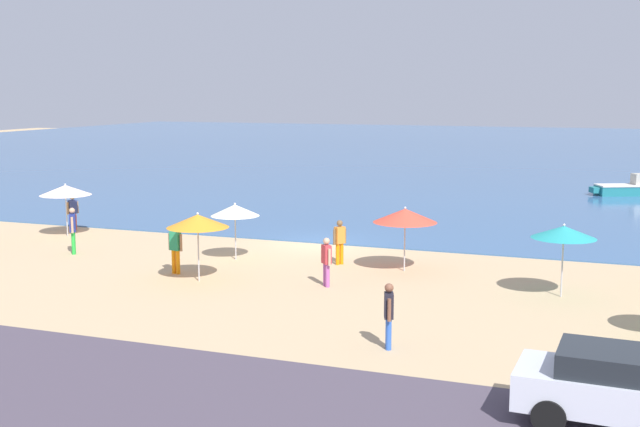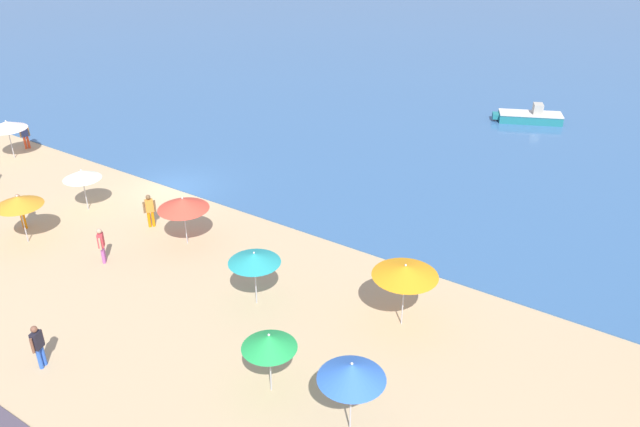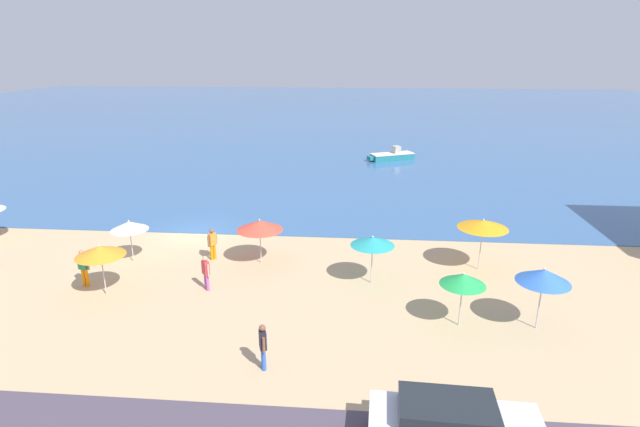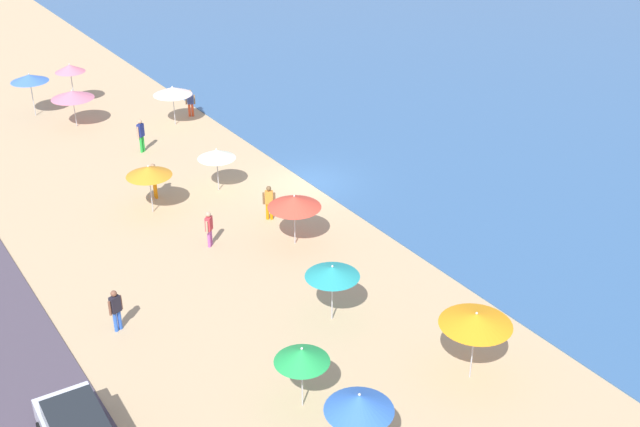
# 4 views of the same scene
# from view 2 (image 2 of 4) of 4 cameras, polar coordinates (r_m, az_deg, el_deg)

# --- Properties ---
(ground_plane) EXTENTS (160.00, 160.00, 0.00)m
(ground_plane) POSITION_cam_2_polar(r_m,az_deg,el_deg) (33.53, -13.17, 2.18)
(ground_plane) COLOR tan
(sea) EXTENTS (150.00, 110.00, 0.05)m
(sea) POSITION_cam_2_polar(r_m,az_deg,el_deg) (79.86, 17.41, 16.44)
(sea) COLOR #366195
(sea) RESTS_ON ground_plane
(beach_umbrella_0) EXTENTS (2.34, 2.34, 2.55)m
(beach_umbrella_0) POSITION_cam_2_polar(r_m,az_deg,el_deg) (21.82, 7.81, -5.21)
(beach_umbrella_0) COLOR #B2B2B7
(beach_umbrella_0) RESTS_ON ground_plane
(beach_umbrella_1) EXTENTS (1.96, 1.96, 2.27)m
(beach_umbrella_1) POSITION_cam_2_polar(r_m,az_deg,el_deg) (22.97, -6.03, -4.07)
(beach_umbrella_1) COLOR #B2B2B7
(beach_umbrella_1) RESTS_ON ground_plane
(beach_umbrella_2) EXTENTS (2.24, 2.24, 2.28)m
(beach_umbrella_2) POSITION_cam_2_polar(r_m,az_deg,el_deg) (27.42, -12.42, 0.88)
(beach_umbrella_2) COLOR #B2B2B7
(beach_umbrella_2) RESTS_ON ground_plane
(beach_umbrella_3) EXTENTS (1.72, 1.72, 2.22)m
(beach_umbrella_3) POSITION_cam_2_polar(r_m,az_deg,el_deg) (19.18, -4.68, -11.60)
(beach_umbrella_3) COLOR #B2B2B7
(beach_umbrella_3) RESTS_ON ground_plane
(beach_umbrella_4) EXTENTS (2.20, 2.20, 2.30)m
(beach_umbrella_4) POSITION_cam_2_polar(r_m,az_deg,el_deg) (40.01, -26.73, 7.23)
(beach_umbrella_4) COLOR #B2B2B7
(beach_umbrella_4) RESTS_ON ground_plane
(beach_umbrella_6) EXTENTS (2.05, 2.05, 2.31)m
(beach_umbrella_6) POSITION_cam_2_polar(r_m,az_deg,el_deg) (29.87, -25.88, 1.02)
(beach_umbrella_6) COLOR #B2B2B7
(beach_umbrella_6) RESTS_ON ground_plane
(beach_umbrella_9) EXTENTS (1.81, 1.81, 2.15)m
(beach_umbrella_9) POSITION_cam_2_polar(r_m,az_deg,el_deg) (31.89, -20.96, 3.34)
(beach_umbrella_9) COLOR #B2B2B7
(beach_umbrella_9) RESTS_ON ground_plane
(beach_umbrella_10) EXTENTS (1.96, 1.96, 2.51)m
(beach_umbrella_10) POSITION_cam_2_polar(r_m,az_deg,el_deg) (17.78, 2.91, -14.24)
(beach_umbrella_10) COLOR #B2B2B7
(beach_umbrella_10) RESTS_ON ground_plane
(bather_0) EXTENTS (0.35, 0.53, 1.62)m
(bather_0) POSITION_cam_2_polar(r_m,az_deg,el_deg) (41.55, -25.38, 6.57)
(bather_0) COLOR #EA4B25
(bather_0) RESTS_ON ground_plane
(bather_1) EXTENTS (0.32, 0.55, 1.64)m
(bather_1) POSITION_cam_2_polar(r_m,az_deg,el_deg) (22.55, -24.38, -10.84)
(bather_1) COLOR blue
(bather_1) RESTS_ON ground_plane
(bather_3) EXTENTS (0.42, 0.44, 1.60)m
(bather_3) POSITION_cam_2_polar(r_m,az_deg,el_deg) (27.48, -19.36, -2.61)
(bather_3) COLOR #AB529E
(bather_3) RESTS_ON ground_plane
(bather_4) EXTENTS (0.57, 0.26, 1.73)m
(bather_4) POSITION_cam_2_polar(r_m,az_deg,el_deg) (31.62, -25.69, 0.37)
(bather_4) COLOR orange
(bather_4) RESTS_ON ground_plane
(bather_5) EXTENTS (0.38, 0.49, 1.63)m
(bather_5) POSITION_cam_2_polar(r_m,az_deg,el_deg) (29.68, -15.31, 0.40)
(bather_5) COLOR orange
(bather_5) RESTS_ON ground_plane
(skiff_nearshore) EXTENTS (4.52, 2.95, 1.29)m
(skiff_nearshore) POSITION_cam_2_polar(r_m,az_deg,el_deg) (44.36, 18.63, 8.38)
(skiff_nearshore) COLOR #1F767B
(skiff_nearshore) RESTS_ON sea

